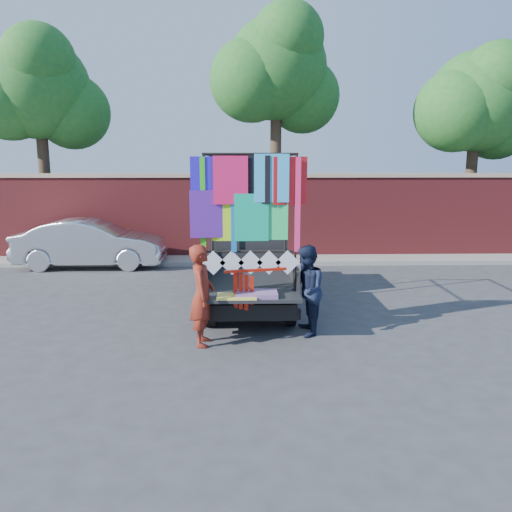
{
  "coord_description": "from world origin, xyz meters",
  "views": [
    {
      "loc": [
        -0.1,
        -8.35,
        2.95
      ],
      "look_at": [
        0.14,
        0.21,
        1.33
      ],
      "focal_mm": 35.0,
      "sensor_mm": 36.0,
      "label": 1
    }
  ],
  "objects_px": {
    "woman": "(202,295)",
    "man": "(306,291)",
    "sedan": "(91,244)",
    "pickup_truck": "(249,263)"
  },
  "relations": [
    {
      "from": "sedan",
      "to": "man",
      "type": "xyz_separation_m",
      "value": [
        5.38,
        -5.82,
        0.1
      ]
    },
    {
      "from": "sedan",
      "to": "woman",
      "type": "bearing_deg",
      "value": -150.38
    },
    {
      "from": "pickup_truck",
      "to": "sedan",
      "type": "height_order",
      "value": "pickup_truck"
    },
    {
      "from": "pickup_truck",
      "to": "sedan",
      "type": "distance_m",
      "value": 5.57
    },
    {
      "from": "woman",
      "to": "man",
      "type": "distance_m",
      "value": 1.79
    },
    {
      "from": "sedan",
      "to": "woman",
      "type": "distance_m",
      "value": 7.24
    },
    {
      "from": "woman",
      "to": "man",
      "type": "bearing_deg",
      "value": -76.5
    },
    {
      "from": "woman",
      "to": "man",
      "type": "height_order",
      "value": "woman"
    },
    {
      "from": "pickup_truck",
      "to": "sedan",
      "type": "bearing_deg",
      "value": 142.66
    },
    {
      "from": "pickup_truck",
      "to": "woman",
      "type": "height_order",
      "value": "pickup_truck"
    }
  ]
}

